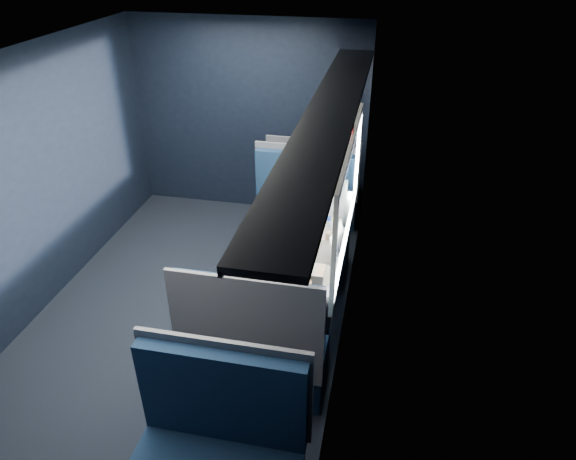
% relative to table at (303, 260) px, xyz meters
% --- Properties ---
extents(ground, '(2.80, 4.20, 0.01)m').
position_rel_table_xyz_m(ground, '(-1.03, 0.00, -0.67)').
color(ground, black).
extents(room_shell, '(3.00, 4.40, 2.40)m').
position_rel_table_xyz_m(room_shell, '(-1.01, 0.00, 0.81)').
color(room_shell, black).
rests_on(room_shell, ground).
extents(table, '(0.62, 1.00, 0.74)m').
position_rel_table_xyz_m(table, '(0.00, 0.00, 0.00)').
color(table, '#54565E').
rests_on(table, ground).
extents(seat_bay_near, '(1.04, 0.62, 1.26)m').
position_rel_table_xyz_m(seat_bay_near, '(-0.20, 0.87, -0.24)').
color(seat_bay_near, '#0C1E38').
rests_on(seat_bay_near, ground).
extents(seat_bay_far, '(1.04, 0.62, 1.26)m').
position_rel_table_xyz_m(seat_bay_far, '(-0.18, -0.87, -0.25)').
color(seat_bay_far, '#0C1E38').
rests_on(seat_bay_far, ground).
extents(seat_row_front, '(1.04, 0.51, 1.16)m').
position_rel_table_xyz_m(seat_row_front, '(-0.18, 1.80, -0.25)').
color(seat_row_front, '#0C1E38').
rests_on(seat_row_front, ground).
extents(seat_row_back, '(1.04, 0.51, 1.16)m').
position_rel_table_xyz_m(seat_row_back, '(-0.18, -1.80, -0.25)').
color(seat_row_back, '#0C1E38').
rests_on(seat_row_back, ground).
extents(man, '(0.53, 0.56, 1.32)m').
position_rel_table_xyz_m(man, '(0.07, 0.70, 0.06)').
color(man, black).
rests_on(man, ground).
extents(woman, '(0.53, 0.56, 1.32)m').
position_rel_table_xyz_m(woman, '(0.07, -0.71, 0.06)').
color(woman, black).
rests_on(woman, ground).
extents(papers, '(0.56, 0.79, 0.01)m').
position_rel_table_xyz_m(papers, '(-0.11, 0.04, 0.08)').
color(papers, white).
rests_on(papers, table).
extents(laptop, '(0.31, 0.38, 0.26)m').
position_rel_table_xyz_m(laptop, '(0.21, 0.04, 0.15)').
color(laptop, silver).
rests_on(laptop, table).
extents(bottle_small, '(0.06, 0.06, 0.20)m').
position_rel_table_xyz_m(bottle_small, '(0.17, 0.31, 0.16)').
color(bottle_small, silver).
rests_on(bottle_small, table).
extents(cup, '(0.07, 0.07, 0.09)m').
position_rel_table_xyz_m(cup, '(0.23, 0.41, 0.12)').
color(cup, white).
rests_on(cup, table).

